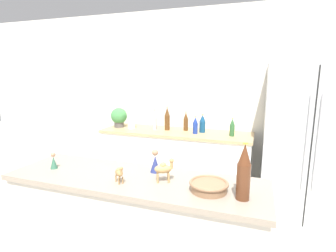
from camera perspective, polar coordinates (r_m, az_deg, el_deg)
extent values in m
cube|color=silver|center=(3.78, 8.26, 5.24)|extent=(8.00, 0.06, 2.55)
cube|color=white|center=(3.73, 1.59, -8.07)|extent=(2.03, 0.60, 0.86)
cube|color=tan|center=(3.61, 1.62, -1.38)|extent=(2.06, 0.63, 0.03)
cube|color=silver|center=(3.41, 27.72, -3.11)|extent=(0.92, 0.72, 1.79)
cube|color=black|center=(3.06, 28.67, -4.71)|extent=(0.01, 0.01, 1.72)
cylinder|color=#B2B5BA|center=(3.02, 27.94, -3.11)|extent=(0.02, 0.02, 0.98)
cylinder|color=#B2B5BA|center=(3.04, 29.80, -3.21)|extent=(0.02, 0.02, 0.98)
cube|color=beige|center=(2.03, -7.10, -24.53)|extent=(1.69, 0.48, 0.96)
cube|color=gray|center=(1.79, -7.49, -11.53)|extent=(1.73, 0.52, 0.03)
cylinder|color=#595451|center=(3.93, -10.57, 0.33)|extent=(0.14, 0.14, 0.08)
sphere|color=#478E4C|center=(3.91, -10.63, 2.18)|extent=(0.23, 0.23, 0.23)
cylinder|color=white|center=(3.79, -7.97, 1.22)|extent=(0.11, 0.11, 0.24)
cylinder|color=navy|center=(3.46, 5.95, -0.51)|extent=(0.07, 0.07, 0.14)
cone|color=navy|center=(3.44, 5.98, 1.28)|extent=(0.06, 0.06, 0.08)
cylinder|color=gold|center=(3.43, 6.00, 2.00)|extent=(0.02, 0.02, 0.01)
cylinder|color=#B2B7BC|center=(3.69, -2.93, 0.55)|extent=(0.06, 0.06, 0.18)
cone|color=#B2B7BC|center=(3.66, -2.95, 2.67)|extent=(0.06, 0.06, 0.10)
cylinder|color=gold|center=(3.66, -2.96, 3.50)|extent=(0.02, 0.02, 0.01)
cylinder|color=brown|center=(3.66, -0.18, 0.72)|extent=(0.07, 0.07, 0.20)
cone|color=brown|center=(3.64, -0.19, 3.18)|extent=(0.07, 0.07, 0.11)
cylinder|color=gold|center=(3.63, -0.19, 4.14)|extent=(0.03, 0.03, 0.01)
cylinder|color=brown|center=(3.64, 3.89, 0.30)|extent=(0.06, 0.06, 0.16)
cone|color=brown|center=(3.62, 3.92, 2.29)|extent=(0.06, 0.06, 0.09)
cylinder|color=gold|center=(3.61, 3.93, 3.07)|extent=(0.02, 0.02, 0.01)
cylinder|color=#2D6033|center=(3.40, 13.76, -0.96)|extent=(0.06, 0.06, 0.14)
cone|color=#2D6033|center=(3.38, 13.85, 0.91)|extent=(0.06, 0.06, 0.08)
cylinder|color=gold|center=(3.37, 13.89, 1.65)|extent=(0.02, 0.02, 0.01)
cylinder|color=navy|center=(3.54, 7.48, -0.17)|extent=(0.08, 0.08, 0.15)
cone|color=navy|center=(3.52, 7.53, 1.72)|extent=(0.08, 0.08, 0.09)
cylinder|color=gold|center=(3.52, 7.55, 2.47)|extent=(0.03, 0.03, 0.01)
cylinder|color=#562D19|center=(1.50, 16.05, -11.60)|extent=(0.07, 0.07, 0.20)
cone|color=#562D19|center=(1.45, 16.39, -5.89)|extent=(0.07, 0.07, 0.11)
cylinder|color=gold|center=(1.43, 16.52, -3.59)|extent=(0.03, 0.03, 0.01)
cylinder|color=#8C6647|center=(1.58, 8.86, -13.00)|extent=(0.21, 0.21, 0.05)
torus|color=#8C6647|center=(1.57, 8.89, -12.19)|extent=(0.23, 0.23, 0.02)
ellipsoid|color=#A87F4C|center=(1.69, -10.62, -9.97)|extent=(0.09, 0.08, 0.04)
sphere|color=#A87F4C|center=(1.68, -10.64, -9.37)|extent=(0.03, 0.03, 0.03)
cylinder|color=#A87F4C|center=(1.65, -10.13, -9.77)|extent=(0.01, 0.01, 0.04)
sphere|color=#A87F4C|center=(1.64, -10.16, -9.11)|extent=(0.02, 0.02, 0.02)
cylinder|color=#A87F4C|center=(1.69, -9.84, -11.56)|extent=(0.01, 0.01, 0.04)
cylinder|color=#A87F4C|center=(1.68, -10.65, -11.71)|extent=(0.01, 0.01, 0.04)
cylinder|color=#A87F4C|center=(1.73, -10.48, -10.96)|extent=(0.01, 0.01, 0.04)
cylinder|color=#A87F4C|center=(1.72, -11.28, -11.10)|extent=(0.01, 0.01, 0.04)
ellipsoid|color=tan|center=(1.67, -1.09, -9.32)|extent=(0.12, 0.10, 0.06)
sphere|color=tan|center=(1.66, -1.10, -8.52)|extent=(0.04, 0.04, 0.04)
cylinder|color=tan|center=(1.66, 0.78, -8.39)|extent=(0.02, 0.02, 0.05)
sphere|color=tan|center=(1.65, 0.78, -7.51)|extent=(0.03, 0.03, 0.03)
cylinder|color=tan|center=(1.70, 0.04, -10.88)|extent=(0.01, 0.01, 0.06)
cylinder|color=tan|center=(1.67, 0.16, -11.31)|extent=(0.01, 0.01, 0.06)
cylinder|color=tan|center=(1.70, -2.31, -10.96)|extent=(0.01, 0.01, 0.06)
cylinder|color=tan|center=(1.67, -2.24, -11.39)|extent=(0.01, 0.01, 0.06)
cone|color=navy|center=(1.84, -2.81, -8.23)|extent=(0.07, 0.07, 0.12)
sphere|color=#A37A5B|center=(1.81, -2.84, -5.81)|extent=(0.04, 0.04, 0.04)
cone|color=#33664C|center=(2.08, -23.62, -7.32)|extent=(0.05, 0.05, 0.09)
sphere|color=#A37A5B|center=(2.06, -23.75, -5.73)|extent=(0.03, 0.03, 0.03)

